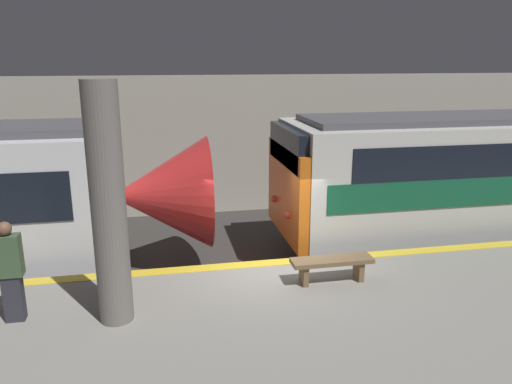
{
  "coord_description": "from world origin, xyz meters",
  "views": [
    {
      "loc": [
        -2.15,
        -9.14,
        4.97
      ],
      "look_at": [
        -0.17,
        0.82,
        2.21
      ],
      "focal_mm": 35.0,
      "sensor_mm": 36.0,
      "label": 1
    }
  ],
  "objects": [
    {
      "name": "platform",
      "position": [
        0.0,
        -2.74,
        0.5
      ],
      "size": [
        40.0,
        5.48,
        1.01
      ],
      "color": "gray",
      "rests_on": "ground"
    },
    {
      "name": "person_waiting",
      "position": [
        -4.46,
        -1.54,
        1.84
      ],
      "size": [
        0.38,
        0.24,
        1.61
      ],
      "color": "#2D2D38",
      "rests_on": "platform"
    },
    {
      "name": "support_pillar_near",
      "position": [
        -2.91,
        -1.82,
        2.84
      ],
      "size": [
        0.52,
        0.52,
        3.69
      ],
      "color": "slate",
      "rests_on": "platform"
    },
    {
      "name": "station_rear_barrier",
      "position": [
        0.0,
        6.67,
        2.21
      ],
      "size": [
        50.0,
        0.15,
        4.43
      ],
      "color": "#B2AD9E",
      "rests_on": "ground"
    },
    {
      "name": "platform_bench",
      "position": [
        0.84,
        -1.19,
        1.33
      ],
      "size": [
        1.5,
        0.4,
        0.45
      ],
      "color": "brown",
      "rests_on": "platform"
    },
    {
      "name": "ground_plane",
      "position": [
        0.0,
        0.0,
        0.0
      ],
      "size": [
        120.0,
        120.0,
        0.0
      ],
      "primitive_type": "plane",
      "color": "#33302D"
    }
  ]
}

